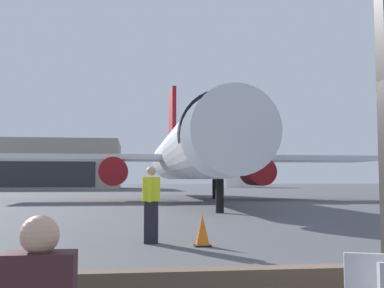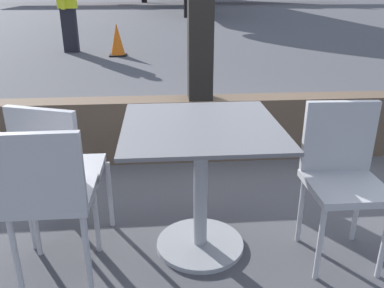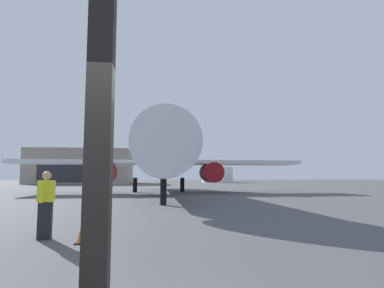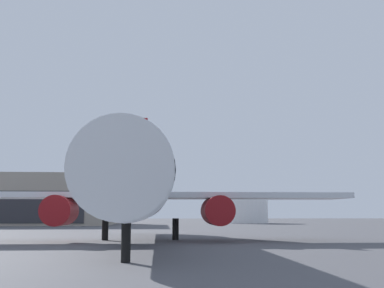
# 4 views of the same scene
# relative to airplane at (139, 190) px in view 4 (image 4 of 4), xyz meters

# --- Properties ---
(ground_plane) EXTENTS (220.00, 220.00, 0.00)m
(ground_plane) POSITION_rel_airplane_xyz_m (-1.00, 12.66, -3.26)
(ground_plane) COLOR #4C4C51
(airplane) EXTENTS (27.74, 30.70, 10.09)m
(airplane) POSITION_rel_airplane_xyz_m (0.00, 0.00, 0.00)
(airplane) COLOR silver
(airplane) RESTS_ON ground
(distant_hangar) EXTENTS (21.16, 18.06, 7.50)m
(distant_hangar) POSITION_rel_airplane_xyz_m (-16.52, 46.74, 0.48)
(distant_hangar) COLOR #9E9384
(distant_hangar) RESTS_ON ground
(fuel_storage_tank) EXTENTS (8.36, 8.36, 4.03)m
(fuel_storage_tank) POSITION_rel_airplane_xyz_m (16.53, 54.94, -1.25)
(fuel_storage_tank) COLOR white
(fuel_storage_tank) RESTS_ON ground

